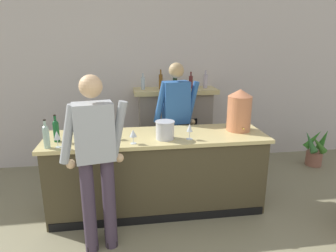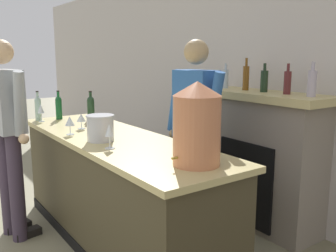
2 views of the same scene
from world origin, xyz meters
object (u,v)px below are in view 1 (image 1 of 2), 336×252
wine_glass_near_bucket (57,136)px  wine_bottle_merlot_tall (82,123)px  copper_dispenser (239,110)px  ice_bucket_steel (165,130)px  person_customer (96,159)px  wine_bottle_chardonnay_pale (56,130)px  fireplace_stone (175,127)px  potted_plant_corner (315,149)px  wine_bottle_burgundy_dark (46,136)px  wine_glass_front_right (190,128)px  wine_glass_back_row (133,134)px  person_bartender (176,120)px  wine_glass_by_dispenser (116,131)px

wine_glass_near_bucket → wine_bottle_merlot_tall: bearing=67.0°
copper_dispenser → ice_bucket_steel: 1.00m
person_customer → wine_bottle_chardonnay_pale: bearing=127.2°
ice_bucket_steel → wine_bottle_chardonnay_pale: (-1.22, 0.08, 0.03)m
fireplace_stone → potted_plant_corner: bearing=-9.9°
wine_bottle_burgundy_dark → wine_glass_front_right: 1.56m
fireplace_stone → wine_glass_back_row: size_ratio=10.09×
person_bartender → wine_bottle_chardonnay_pale: person_bartender is taller
ice_bucket_steel → wine_bottle_merlot_tall: bearing=160.4°
wine_glass_front_right → wine_glass_back_row: bearing=-174.8°
wine_glass_near_bucket → wine_glass_front_right: bearing=2.6°
potted_plant_corner → wine_glass_front_right: bearing=-154.7°
person_customer → wine_bottle_burgundy_dark: person_customer is taller
potted_plant_corner → wine_bottle_chardonnay_pale: (-3.96, -1.03, 0.82)m
wine_bottle_merlot_tall → wine_bottle_chardonnay_pale: (-0.25, -0.26, -0.00)m
person_customer → wine_glass_back_row: bearing=49.4°
wine_glass_back_row → copper_dispenser: bearing=13.5°
fireplace_stone → potted_plant_corner: size_ratio=2.42×
ice_bucket_steel → wine_bottle_merlot_tall: 1.03m
person_bartender → wine_glass_front_right: 0.83m
wine_bottle_burgundy_dark → wine_bottle_merlot_tall: bearing=56.4°
wine_glass_by_dispenser → person_customer: bearing=-106.3°
fireplace_stone → copper_dispenser: size_ratio=3.10×
wine_glass_by_dispenser → fireplace_stone: bearing=57.3°
wine_glass_front_right → person_bartender: bearing=91.0°
potted_plant_corner → wine_bottle_merlot_tall: wine_bottle_merlot_tall is taller
person_customer → copper_dispenser: 1.88m
wine_glass_back_row → wine_glass_near_bucket: 0.80m
potted_plant_corner → person_bartender: (-2.48, -0.34, 0.70)m
ice_bucket_steel → wine_glass_front_right: bearing=-11.5°
potted_plant_corner → wine_bottle_burgundy_dark: (-4.02, -1.23, 0.82)m
wine_bottle_burgundy_dark → wine_glass_back_row: (0.91, 0.00, -0.02)m
wine_glass_front_right → wine_glass_near_bucket: size_ratio=1.00×
person_customer → wine_bottle_chardonnay_pale: (-0.48, 0.63, 0.12)m
potted_plant_corner → wine_bottle_burgundy_dark: bearing=-163.0°
wine_bottle_chardonnay_pale → wine_glass_front_right: 1.51m
potted_plant_corner → fireplace_stone: bearing=170.1°
wine_glass_by_dispenser → wine_bottle_merlot_tall: bearing=145.9°
person_customer → wine_bottle_merlot_tall: size_ratio=5.74×
ice_bucket_steel → wine_glass_near_bucket: ice_bucket_steel is taller
wine_glass_by_dispenser → wine_glass_front_right: size_ratio=0.77×
ice_bucket_steel → wine_bottle_burgundy_dark: wine_bottle_burgundy_dark is taller
ice_bucket_steel → wine_glass_back_row: 0.39m
copper_dispenser → wine_glass_by_dispenser: size_ratio=3.66×
potted_plant_corner → copper_dispenser: copper_dispenser is taller
fireplace_stone → ice_bucket_steel: bearing=-103.8°
wine_bottle_merlot_tall → wine_glass_front_right: 1.31m
fireplace_stone → person_customer: (-1.12, -2.07, 0.32)m
person_bartender → ice_bucket_steel: size_ratio=7.92×
person_customer → wine_glass_front_right: 1.14m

